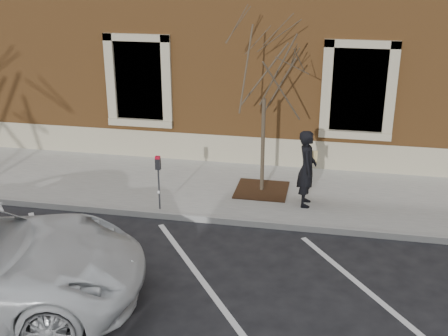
# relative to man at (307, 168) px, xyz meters

# --- Properties ---
(ground) EXTENTS (120.00, 120.00, 0.00)m
(ground) POSITION_rel_man_xyz_m (-1.88, -1.03, -1.07)
(ground) COLOR #28282B
(ground) RESTS_ON ground
(sidewalk_near) EXTENTS (40.00, 3.50, 0.15)m
(sidewalk_near) POSITION_rel_man_xyz_m (-1.88, 0.72, -0.99)
(sidewalk_near) COLOR #BBB9AF
(sidewalk_near) RESTS_ON ground
(curb_near) EXTENTS (40.00, 0.12, 0.15)m
(curb_near) POSITION_rel_man_xyz_m (-1.88, -1.08, -0.99)
(curb_near) COLOR #9E9E99
(curb_near) RESTS_ON ground
(parking_stripes) EXTENTS (28.00, 4.40, 0.01)m
(parking_stripes) POSITION_rel_man_xyz_m (-1.88, -3.23, -1.06)
(parking_stripes) COLOR silver
(parking_stripes) RESTS_ON ground
(building_civic) EXTENTS (40.00, 8.62, 8.00)m
(building_civic) POSITION_rel_man_xyz_m (-1.88, 6.71, 2.93)
(building_civic) COLOR brown
(building_civic) RESTS_ON ground
(man) EXTENTS (0.47, 0.69, 1.83)m
(man) POSITION_rel_man_xyz_m (0.00, 0.00, 0.00)
(man) COLOR black
(man) RESTS_ON sidewalk_near
(parking_meter) EXTENTS (0.12, 0.09, 1.31)m
(parking_meter) POSITION_rel_man_xyz_m (-3.31, -0.91, -0.01)
(parking_meter) COLOR #595B60
(parking_meter) RESTS_ON sidewalk_near
(tree_grate) EXTENTS (1.29, 1.29, 0.03)m
(tree_grate) POSITION_rel_man_xyz_m (-1.12, 0.63, -0.90)
(tree_grate) COLOR #3E2313
(tree_grate) RESTS_ON sidewalk_near
(sapling) EXTENTS (2.59, 2.59, 4.32)m
(sapling) POSITION_rel_man_xyz_m (-1.12, 0.63, 2.11)
(sapling) COLOR #473E2B
(sapling) RESTS_ON sidewalk_near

